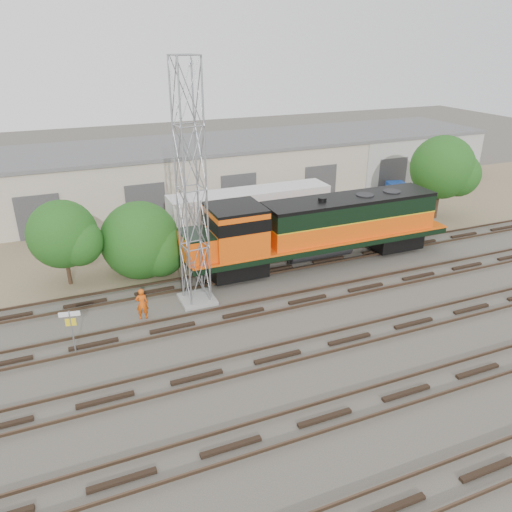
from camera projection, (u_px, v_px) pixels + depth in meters
name	position (u px, v px, depth m)	size (l,w,h in m)	color
ground	(320.00, 313.00, 27.77)	(140.00, 140.00, 0.00)	#47423A
dirt_strip	(229.00, 226.00, 40.44)	(80.00, 16.00, 0.02)	#726047
tracks	(349.00, 339.00, 25.21)	(80.00, 20.40, 0.28)	black
warehouse	(200.00, 172.00, 46.13)	(58.40, 10.40, 5.30)	#BAAE9B
locomotive	(316.00, 228.00, 32.85)	(18.62, 3.27, 4.48)	black
signal_tower	(192.00, 193.00, 26.41)	(1.97, 1.97, 13.31)	gray
sign_post	(71.00, 324.00, 23.48)	(0.97, 0.23, 2.39)	gray
worker	(142.00, 304.00, 26.86)	(0.66, 0.43, 1.80)	#DA4C0C
semi_trailer	(254.00, 208.00, 37.28)	(12.21, 2.47, 3.75)	silver
dumpster_blue	(396.00, 190.00, 47.33)	(1.60, 1.50, 1.50)	#163D97
dumpster_red	(452.00, 180.00, 50.90)	(1.50, 1.40, 1.40)	#993110
tree_west	(67.00, 236.00, 29.66)	(4.32, 4.11, 5.38)	#382619
tree_mid	(145.00, 243.00, 31.73)	(5.26, 5.01, 5.01)	#382619
tree_east	(446.00, 169.00, 40.50)	(5.39, 5.13, 6.93)	#382619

